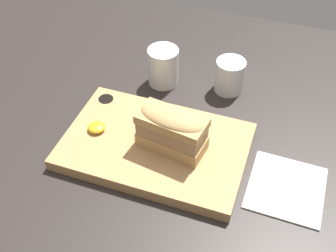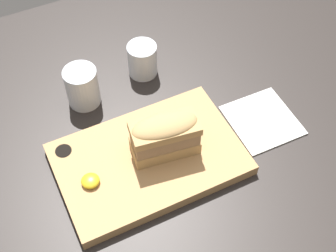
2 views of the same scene
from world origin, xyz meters
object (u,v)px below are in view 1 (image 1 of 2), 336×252
object	(u,v)px
serving_board	(155,146)
sandwich	(172,129)
napkin	(286,188)
water_glass	(163,69)
wine_glass	(229,77)

from	to	relation	value
serving_board	sandwich	size ratio (longest dim) A/B	2.62
napkin	sandwich	bearing A→B (deg)	177.98
water_glass	serving_board	bearing A→B (deg)	-74.52
water_glass	napkin	size ratio (longest dim) A/B	0.62
water_glass	wine_glass	distance (cm)	16.02
wine_glass	napkin	size ratio (longest dim) A/B	0.54
sandwich	water_glass	size ratio (longest dim) A/B	1.52
sandwich	wine_glass	xyz separation A→B (cm)	(6.00, 24.69, -4.06)
sandwich	wine_glass	bearing A→B (deg)	76.33
serving_board	wine_glass	bearing A→B (deg)	68.43
sandwich	napkin	bearing A→B (deg)	-2.02
serving_board	sandwich	world-z (taller)	sandwich
sandwich	water_glass	world-z (taller)	sandwich
serving_board	napkin	xyz separation A→B (cm)	(27.38, -0.95, -1.13)
serving_board	wine_glass	distance (cm)	26.52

